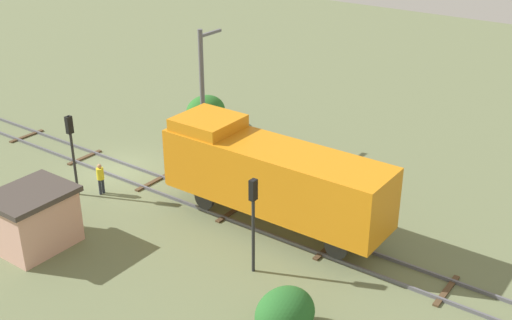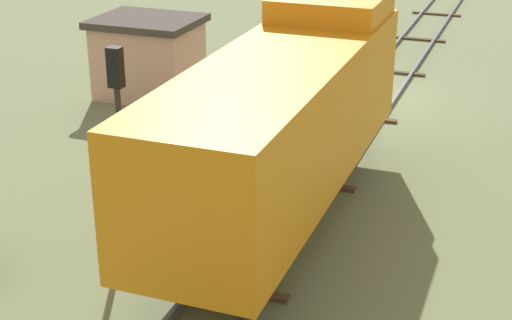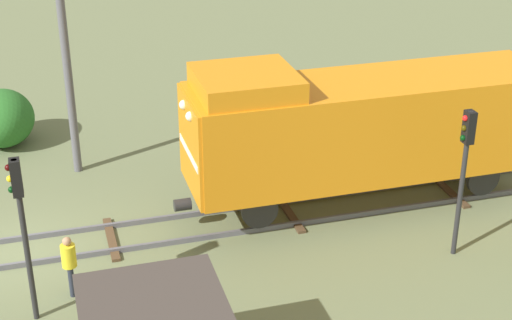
{
  "view_description": "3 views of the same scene",
  "coord_description": "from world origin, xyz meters",
  "px_view_note": "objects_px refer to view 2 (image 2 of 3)",
  "views": [
    {
      "loc": [
        21.69,
        25.32,
        15.79
      ],
      "look_at": [
        -0.96,
        8.95,
        2.72
      ],
      "focal_mm": 45.0,
      "sensor_mm": 36.0,
      "label": 1
    },
    {
      "loc": [
        -5.22,
        26.29,
        8.64
      ],
      "look_at": [
        0.91,
        9.9,
        1.24
      ],
      "focal_mm": 55.0,
      "sensor_mm": 36.0,
      "label": 2
    },
    {
      "loc": [
        20.02,
        1.3,
        11.9
      ],
      "look_at": [
        -1.12,
        7.45,
        1.46
      ],
      "focal_mm": 55.0,
      "sensor_mm": 36.0,
      "label": 3
    }
  ],
  "objects_px": {
    "locomotive": "(285,112)",
    "traffic_signal_near": "(289,5)",
    "worker_near_track": "(302,71)",
    "traffic_signal_mid": "(118,105)",
    "relay_hut": "(149,56)"
  },
  "relations": [
    {
      "from": "traffic_signal_near",
      "to": "locomotive",
      "type": "bearing_deg",
      "value": 107.75
    },
    {
      "from": "traffic_signal_near",
      "to": "relay_hut",
      "type": "relative_size",
      "value": 1.24
    },
    {
      "from": "traffic_signal_near",
      "to": "traffic_signal_mid",
      "type": "relative_size",
      "value": 1.01
    },
    {
      "from": "locomotive",
      "to": "traffic_signal_near",
      "type": "distance_m",
      "value": 10.5
    },
    {
      "from": "locomotive",
      "to": "traffic_signal_near",
      "type": "bearing_deg",
      "value": -72.25
    },
    {
      "from": "traffic_signal_near",
      "to": "traffic_signal_mid",
      "type": "distance_m",
      "value": 11.46
    },
    {
      "from": "worker_near_track",
      "to": "relay_hut",
      "type": "bearing_deg",
      "value": -115.8
    },
    {
      "from": "traffic_signal_near",
      "to": "worker_near_track",
      "type": "height_order",
      "value": "traffic_signal_near"
    },
    {
      "from": "locomotive",
      "to": "relay_hut",
      "type": "distance_m",
      "value": 10.76
    },
    {
      "from": "locomotive",
      "to": "traffic_signal_near",
      "type": "xyz_separation_m",
      "value": [
        3.2,
        -9.99,
        0.25
      ]
    },
    {
      "from": "traffic_signal_mid",
      "to": "relay_hut",
      "type": "height_order",
      "value": "traffic_signal_mid"
    },
    {
      "from": "traffic_signal_mid",
      "to": "relay_hut",
      "type": "distance_m",
      "value": 10.07
    },
    {
      "from": "locomotive",
      "to": "worker_near_track",
      "type": "distance_m",
      "value": 9.52
    },
    {
      "from": "locomotive",
      "to": "traffic_signal_near",
      "type": "height_order",
      "value": "locomotive"
    },
    {
      "from": "worker_near_track",
      "to": "relay_hut",
      "type": "xyz_separation_m",
      "value": [
        5.1,
        1.44,
        0.4
      ]
    }
  ]
}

